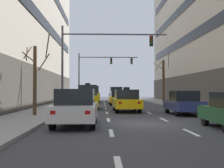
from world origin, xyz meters
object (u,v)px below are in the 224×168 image
at_px(taxi_driving_0, 88,97).
at_px(taxi_driving_1, 126,101).
at_px(taxi_driving_2, 92,94).
at_px(street_tree_0, 163,80).
at_px(taxi_driving_3, 118,98).
at_px(car_driving_4, 116,95).
at_px(street_tree_1, 35,76).
at_px(traffic_signal_0, 94,53).
at_px(car_driving_5, 76,108).
at_px(traffic_signal_1, 99,67).
at_px(car_parked_2, 183,103).

distance_m(taxi_driving_0, taxi_driving_1, 4.67).
height_order(taxi_driving_2, street_tree_0, street_tree_0).
bearing_deg(taxi_driving_3, taxi_driving_2, 113.45).
bearing_deg(car_driving_4, street_tree_1, -104.60).
distance_m(taxi_driving_0, taxi_driving_3, 6.80).
distance_m(taxi_driving_3, traffic_signal_0, 9.71).
bearing_deg(car_driving_5, street_tree_0, 68.89).
height_order(taxi_driving_0, traffic_signal_1, traffic_signal_1).
xyz_separation_m(car_parked_2, traffic_signal_1, (-5.90, 20.65, 4.02)).
distance_m(taxi_driving_1, car_driving_4, 18.70).
bearing_deg(taxi_driving_3, street_tree_0, 40.10).
distance_m(taxi_driving_3, traffic_signal_1, 9.52).
xyz_separation_m(taxi_driving_0, taxi_driving_2, (-0.04, 13.15, 0.06)).
xyz_separation_m(taxi_driving_2, car_driving_5, (0.10, -25.42, -0.27)).
height_order(taxi_driving_1, car_driving_4, car_driving_4).
height_order(taxi_driving_3, traffic_signal_0, traffic_signal_0).
xyz_separation_m(taxi_driving_0, street_tree_1, (-2.80, -7.89, 1.43)).
relative_size(car_driving_5, street_tree_1, 0.93).
bearing_deg(taxi_driving_0, street_tree_0, 50.91).
bearing_deg(car_driving_4, street_tree_0, -34.14).
bearing_deg(traffic_signal_1, street_tree_0, -21.25).
height_order(taxi_driving_1, car_driving_5, taxi_driving_1).
relative_size(taxi_driving_2, car_driving_5, 1.03).
xyz_separation_m(taxi_driving_1, car_parked_2, (3.64, -2.75, -0.05)).
bearing_deg(taxi_driving_2, traffic_signal_0, -87.67).
relative_size(taxi_driving_0, traffic_signal_1, 0.54).
bearing_deg(car_parked_2, traffic_signal_0, 148.95).
bearing_deg(street_tree_1, car_driving_5, -56.90).
distance_m(car_driving_4, street_tree_0, 7.38).
bearing_deg(street_tree_0, car_driving_4, 145.86).
bearing_deg(traffic_signal_1, taxi_driving_2, -124.85).
height_order(taxi_driving_0, taxi_driving_1, taxi_driving_0).
distance_m(taxi_driving_2, traffic_signal_1, 4.03).
bearing_deg(taxi_driving_1, taxi_driving_3, 90.63).
xyz_separation_m(traffic_signal_0, street_tree_1, (-3.40, -5.40, -2.15)).
relative_size(taxi_driving_3, traffic_signal_1, 0.54).
bearing_deg(taxi_driving_1, taxi_driving_0, 132.06).
bearing_deg(taxi_driving_2, taxi_driving_3, -66.55).
bearing_deg(car_driving_5, car_driving_4, 83.43).
height_order(taxi_driving_3, car_parked_2, taxi_driving_3).
bearing_deg(taxi_driving_0, car_driving_5, -89.76).
height_order(car_driving_5, traffic_signal_0, traffic_signal_0).
bearing_deg(taxi_driving_3, traffic_signal_0, -105.76).
bearing_deg(street_tree_0, street_tree_1, -121.96).
height_order(car_driving_4, street_tree_0, street_tree_0).
relative_size(taxi_driving_2, street_tree_1, 0.96).
bearing_deg(taxi_driving_1, traffic_signal_0, 159.07).
distance_m(taxi_driving_1, taxi_driving_2, 16.91).
relative_size(car_driving_4, street_tree_1, 0.91).
bearing_deg(taxi_driving_1, car_driving_5, -109.21).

